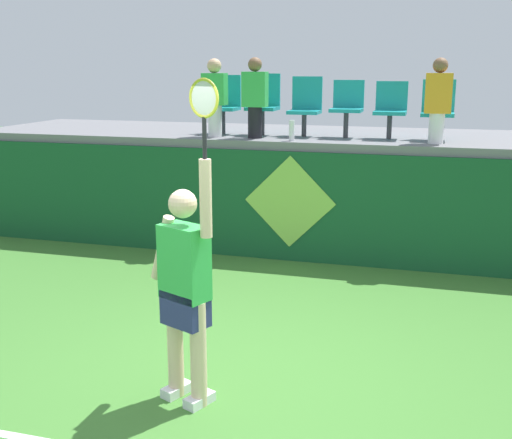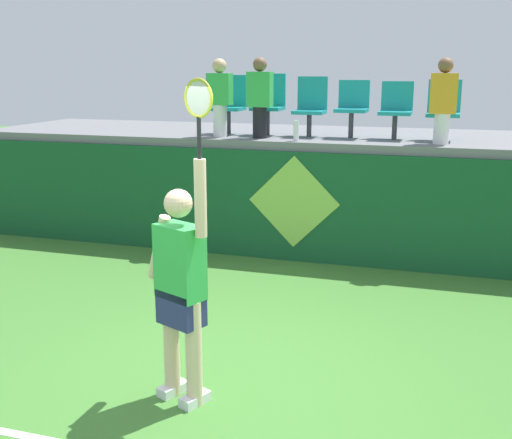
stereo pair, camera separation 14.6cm
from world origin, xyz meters
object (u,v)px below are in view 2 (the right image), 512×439
Objects in this scene: stadium_chair_4 at (396,108)px; spectator_1 at (260,96)px; stadium_chair_2 at (311,105)px; spectator_0 at (443,100)px; stadium_chair_0 at (230,102)px; tennis_player at (181,285)px; stadium_chair_1 at (269,102)px; stadium_chair_5 at (444,108)px; spectator_2 at (220,96)px; water_bottle at (296,131)px; stadium_chair_3 at (352,105)px.

stadium_chair_4 is 0.71× the size of spectator_1.
stadium_chair_4 is at bearing -0.38° from stadium_chair_2.
spectator_0 is 0.99× the size of spectator_1.
stadium_chair_0 is at bearing 179.85° from stadium_chair_4.
tennis_player reaches higher than stadium_chair_0.
spectator_1 reaches higher than stadium_chair_1.
spectator_1 is at bearing -165.94° from stadium_chair_4.
spectator_0 is (0.64, -0.43, 0.14)m from stadium_chair_4.
spectator_1 is (-2.48, -0.03, 0.01)m from spectator_0.
stadium_chair_1 is (-0.69, 4.84, 1.15)m from tennis_player.
stadium_chair_1 is at bearing 179.78° from stadium_chair_4.
tennis_player is 3.12× the size of stadium_chair_5.
stadium_chair_2 is 1.32m from spectator_2.
stadium_chair_4 is (1.21, -0.01, -0.01)m from stadium_chair_2.
spectator_2 is at bearing 106.50° from tennis_player.
stadium_chair_2 is at bearing 0.07° from stadium_chair_0.
spectator_0 is at bearing -34.35° from stadium_chair_4.
stadium_chair_0 reaches higher than stadium_chair_2.
water_bottle is 0.74m from stadium_chair_2.
stadium_chair_5 is (1.85, -0.00, -0.01)m from stadium_chair_2.
stadium_chair_3 is (1.84, -0.01, -0.02)m from stadium_chair_0.
stadium_chair_2 is 0.76× the size of spectator_1.
stadium_chair_0 is 0.97× the size of stadium_chair_1.
stadium_chair_2 is 1.85m from stadium_chair_5.
stadium_chair_1 reaches higher than stadium_chair_4.
water_bottle is 1.29m from spectator_2.
spectator_2 is (-2.45, -0.43, 0.15)m from stadium_chair_4.
stadium_chair_4 is at bearing -0.22° from stadium_chair_1.
water_bottle is 2.03m from stadium_chair_5.
stadium_chair_1 is 0.63m from stadium_chair_2.
spectator_0 is (2.48, -0.44, 0.09)m from stadium_chair_1.
stadium_chair_4 is 0.64m from stadium_chair_5.
stadium_chair_3 is at bearing 20.42° from spectator_1.
stadium_chair_0 is 1.02× the size of stadium_chair_2.
stadium_chair_3 is at bearing -0.92° from stadium_chair_2.
stadium_chair_5 is at bearing 10.64° from spectator_1.
stadium_chair_2 is at bearing 179.89° from stadium_chair_5.
spectator_0 reaches higher than tennis_player.
tennis_player is at bearing -110.23° from stadium_chair_5.
stadium_chair_1 is at bearing 98.17° from tennis_player.
stadium_chair_0 is 1.06× the size of stadium_chair_5.
spectator_1 reaches higher than tennis_player.
stadium_chair_3 is (1.23, -0.01, -0.03)m from stadium_chair_1.
stadium_chair_1 is 1.05× the size of stadium_chair_2.
tennis_player is at bearing -103.35° from stadium_chair_4.
spectator_0 is at bearing 67.93° from tennis_player.
stadium_chair_5 is 0.74× the size of spectator_2.
spectator_1 is (-1.23, -0.46, 0.13)m from stadium_chair_3.
tennis_player is 2.32× the size of spectator_2.
stadium_chair_4 is at bearing 0.16° from stadium_chair_3.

